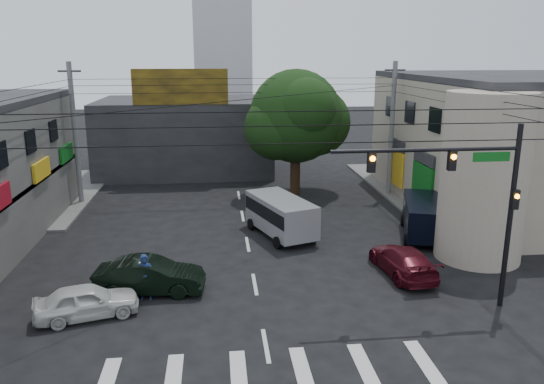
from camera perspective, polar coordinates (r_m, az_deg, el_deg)
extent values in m
plane|color=black|center=(21.43, -1.45, -12.11)|extent=(160.00, 160.00, 0.00)
cube|color=#514F4C|center=(42.98, 21.07, 0.77)|extent=(16.00, 16.00, 0.15)
cube|color=gray|center=(37.97, 24.98, 4.72)|extent=(14.00, 18.00, 8.00)
cylinder|color=gray|center=(26.85, 21.83, 1.44)|extent=(4.00, 4.00, 8.00)
cube|color=#232326|center=(45.63, -9.23, 6.07)|extent=(14.00, 10.00, 6.00)
cube|color=olive|center=(40.32, -9.83, 11.09)|extent=(7.00, 0.30, 2.60)
cylinder|color=black|center=(37.25, 2.52, 3.09)|extent=(0.70, 0.70, 4.40)
sphere|color=black|center=(36.73, 2.57, 8.14)|extent=(6.40, 6.40, 6.40)
cylinder|color=black|center=(22.01, 24.22, -2.62)|extent=(0.20, 0.20, 7.20)
cylinder|color=black|center=(19.86, 16.25, 4.36)|extent=(7.00, 0.14, 0.14)
cube|color=black|center=(20.33, 18.78, 3.25)|extent=(0.28, 0.22, 0.75)
cube|color=black|center=(19.27, 10.64, 3.18)|extent=(0.28, 0.22, 0.75)
sphere|color=orange|center=(20.18, 18.98, 3.58)|extent=(0.20, 0.20, 0.20)
sphere|color=orange|center=(19.11, 10.78, 3.54)|extent=(0.20, 0.20, 0.20)
cube|color=#0D5D18|center=(20.98, 22.54, 3.52)|extent=(1.40, 0.06, 0.35)
cylinder|color=#59595B|center=(36.56, -20.40, 5.79)|extent=(0.32, 0.32, 9.20)
cylinder|color=#59595B|center=(37.42, 12.75, 6.53)|extent=(0.32, 0.32, 9.20)
imported|color=black|center=(22.76, -13.02, -8.79)|extent=(2.35, 4.76, 1.48)
imported|color=silver|center=(21.47, -19.31, -11.02)|extent=(3.47, 4.58, 1.29)
imported|color=#430913|center=(24.71, 13.87, -7.17)|extent=(2.69, 4.82, 1.30)
imported|color=navy|center=(22.16, -13.47, -8.89)|extent=(0.73, 0.51, 1.90)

